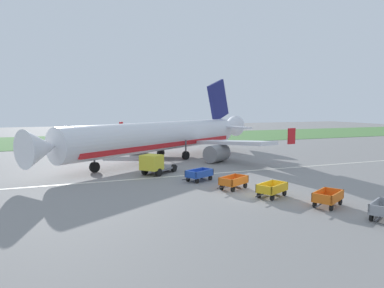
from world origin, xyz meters
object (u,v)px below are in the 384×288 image
(baggage_cart_second_in_row, at_px, (328,198))
(baggage_cart_fourth_in_row, at_px, (234,182))
(airplane, at_px, (166,136))
(baggage_cart_third_in_row, at_px, (272,189))
(service_truck_beside_carts, at_px, (154,164))
(baggage_cart_far_end, at_px, (199,175))

(baggage_cart_second_in_row, distance_m, baggage_cart_fourth_in_row, 7.96)
(airplane, relative_size, baggage_cart_third_in_row, 9.59)
(baggage_cart_third_in_row, relative_size, baggage_cart_fourth_in_row, 1.01)
(baggage_cart_fourth_in_row, height_order, service_truck_beside_carts, service_truck_beside_carts)
(service_truck_beside_carts, bearing_deg, baggage_cart_fourth_in_row, -62.01)
(airplane, xyz_separation_m, baggage_cart_fourth_in_row, (0.30, -18.32, -2.45))
(baggage_cart_second_in_row, bearing_deg, baggage_cart_fourth_in_row, 117.02)
(baggage_cart_second_in_row, distance_m, baggage_cart_far_end, 12.24)
(baggage_cart_third_in_row, bearing_deg, airplane, 94.70)
(baggage_cart_second_in_row, relative_size, baggage_cart_third_in_row, 0.99)
(baggage_cart_far_end, relative_size, service_truck_beside_carts, 0.77)
(baggage_cart_fourth_in_row, distance_m, service_truck_beside_carts, 9.69)
(baggage_cart_third_in_row, xyz_separation_m, baggage_cart_far_end, (-2.95, 7.50, 0.00))
(airplane, relative_size, baggage_cart_fourth_in_row, 9.67)
(airplane, height_order, baggage_cart_far_end, airplane)
(baggage_cart_fourth_in_row, height_order, baggage_cart_far_end, same)
(baggage_cart_fourth_in_row, xyz_separation_m, baggage_cart_far_end, (-1.46, 4.05, 0.00))
(baggage_cart_fourth_in_row, distance_m, baggage_cart_far_end, 4.30)
(airplane, relative_size, service_truck_beside_carts, 7.35)
(airplane, relative_size, baggage_cart_second_in_row, 9.71)
(airplane, height_order, baggage_cart_second_in_row, airplane)
(service_truck_beside_carts, bearing_deg, baggage_cart_third_in_row, -63.32)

